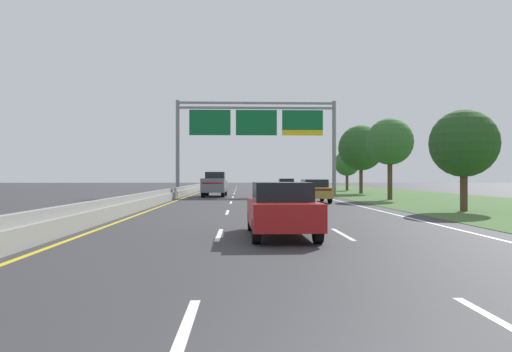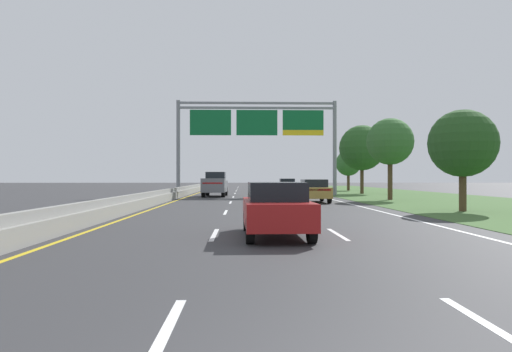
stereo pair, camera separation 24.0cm
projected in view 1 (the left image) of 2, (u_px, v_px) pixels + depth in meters
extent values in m
plane|color=#333335|center=(255.00, 198.00, 38.59)|extent=(220.00, 220.00, 0.00)
cube|color=white|center=(182.00, 337.00, 5.05)|extent=(0.14, 3.00, 0.01)
cube|color=white|center=(219.00, 235.00, 14.04)|extent=(0.14, 3.00, 0.01)
cube|color=white|center=(227.00, 212.00, 23.04)|extent=(0.14, 3.00, 0.01)
cube|color=white|center=(231.00, 202.00, 32.03)|extent=(0.14, 3.00, 0.01)
cube|color=white|center=(233.00, 197.00, 41.03)|extent=(0.14, 3.00, 0.01)
cube|color=white|center=(234.00, 193.00, 50.02)|extent=(0.14, 3.00, 0.01)
cube|color=white|center=(235.00, 191.00, 59.02)|extent=(0.14, 3.00, 0.01)
cube|color=white|center=(236.00, 189.00, 68.01)|extent=(0.14, 3.00, 0.01)
cube|color=white|center=(236.00, 188.00, 77.01)|extent=(0.14, 3.00, 0.01)
cube|color=white|center=(237.00, 187.00, 86.00)|extent=(0.14, 3.00, 0.01)
cube|color=white|center=(342.00, 234.00, 14.17)|extent=(0.14, 3.00, 0.01)
cube|color=white|center=(303.00, 212.00, 23.16)|extent=(0.14, 3.00, 0.01)
cube|color=white|center=(285.00, 202.00, 32.16)|extent=(0.14, 3.00, 0.01)
cube|color=white|center=(275.00, 197.00, 41.15)|extent=(0.14, 3.00, 0.01)
cube|color=white|center=(269.00, 193.00, 50.15)|extent=(0.14, 3.00, 0.01)
cube|color=white|center=(265.00, 191.00, 59.14)|extent=(0.14, 3.00, 0.01)
cube|color=white|center=(261.00, 189.00, 68.14)|extent=(0.14, 3.00, 0.01)
cube|color=white|center=(259.00, 188.00, 77.13)|extent=(0.14, 3.00, 0.01)
cube|color=white|center=(257.00, 187.00, 86.13)|extent=(0.14, 3.00, 0.01)
cube|color=white|center=(327.00, 198.00, 38.79)|extent=(0.16, 106.00, 0.01)
cube|color=gold|center=(183.00, 198.00, 38.39)|extent=(0.16, 106.00, 0.01)
cube|color=#3D602D|center=(423.00, 198.00, 39.07)|extent=(14.00, 110.00, 0.02)
cube|color=gray|center=(174.00, 195.00, 38.37)|extent=(0.60, 110.00, 0.55)
cube|color=gray|center=(174.00, 190.00, 38.37)|extent=(0.25, 110.00, 0.30)
cylinder|color=gray|center=(178.00, 148.00, 43.95)|extent=(0.36, 0.36, 8.91)
cylinder|color=gray|center=(334.00, 148.00, 44.45)|extent=(0.36, 0.36, 8.91)
cube|color=gray|center=(256.00, 103.00, 44.21)|extent=(14.70, 0.24, 0.20)
cube|color=gray|center=(256.00, 108.00, 44.21)|extent=(14.70, 0.24, 0.20)
cube|color=#0C602D|center=(210.00, 122.00, 43.88)|extent=(3.83, 0.12, 2.37)
cube|color=#0C602D|center=(256.00, 123.00, 44.03)|extent=(3.83, 0.12, 2.37)
cube|color=#0C602D|center=(303.00, 120.00, 44.17)|extent=(3.83, 0.12, 1.87)
cube|color=yellow|center=(303.00, 133.00, 44.17)|extent=(3.83, 0.12, 0.50)
cube|color=slate|center=(215.00, 186.00, 42.13)|extent=(2.13, 5.45, 1.00)
cube|color=black|center=(215.00, 176.00, 42.99)|extent=(1.76, 1.94, 0.78)
cube|color=#B21414|center=(212.00, 183.00, 39.47)|extent=(1.68, 0.12, 0.12)
cube|color=slate|center=(213.00, 180.00, 40.41)|extent=(2.05, 1.99, 0.20)
cylinder|color=black|center=(207.00, 191.00, 43.96)|extent=(0.32, 0.85, 0.84)
cylinder|color=black|center=(225.00, 191.00, 43.98)|extent=(0.32, 0.85, 0.84)
cylinder|color=black|center=(203.00, 192.00, 40.29)|extent=(0.32, 0.85, 0.84)
cylinder|color=black|center=(223.00, 192.00, 40.30)|extent=(0.32, 0.85, 0.84)
cube|color=#A38438|center=(314.00, 192.00, 32.35)|extent=(1.82, 4.40, 0.72)
cube|color=black|center=(314.00, 183.00, 32.30)|extent=(1.57, 2.30, 0.52)
cube|color=#B21414|center=(319.00, 190.00, 30.19)|extent=(1.53, 0.08, 0.12)
cylinder|color=black|center=(300.00, 197.00, 33.82)|extent=(0.22, 0.66, 0.66)
cylinder|color=black|center=(322.00, 197.00, 33.87)|extent=(0.22, 0.66, 0.66)
cylinder|color=black|center=(306.00, 198.00, 30.83)|extent=(0.22, 0.66, 0.66)
cylinder|color=black|center=(330.00, 198.00, 30.88)|extent=(0.22, 0.66, 0.66)
cube|color=maroon|center=(281.00, 213.00, 13.67)|extent=(1.90, 4.43, 0.72)
cube|color=black|center=(281.00, 191.00, 13.62)|extent=(1.61, 2.33, 0.52)
cube|color=#B21414|center=(290.00, 210.00, 11.51)|extent=(1.53, 0.11, 0.12)
cylinder|color=black|center=(251.00, 220.00, 15.12)|extent=(0.23, 0.66, 0.66)
cylinder|color=black|center=(301.00, 220.00, 15.20)|extent=(0.23, 0.66, 0.66)
cylinder|color=black|center=(256.00, 231.00, 12.13)|extent=(0.23, 0.66, 0.66)
cylinder|color=black|center=(318.00, 231.00, 12.22)|extent=(0.23, 0.66, 0.66)
cube|color=#161E47|center=(286.00, 187.00, 51.73)|extent=(1.92, 4.44, 0.72)
cube|color=black|center=(286.00, 181.00, 51.68)|extent=(1.62, 2.33, 0.52)
cube|color=#B21414|center=(287.00, 185.00, 49.57)|extent=(1.53, 0.11, 0.12)
cylinder|color=black|center=(278.00, 190.00, 53.21)|extent=(0.23, 0.66, 0.66)
cylinder|color=black|center=(292.00, 190.00, 53.23)|extent=(0.23, 0.66, 0.66)
cylinder|color=black|center=(280.00, 190.00, 50.22)|extent=(0.23, 0.66, 0.66)
cylinder|color=black|center=(294.00, 190.00, 50.24)|extent=(0.23, 0.66, 0.66)
cylinder|color=#4C3823|center=(464.00, 191.00, 23.60)|extent=(0.36, 0.36, 2.07)
sphere|color=#234C1E|center=(464.00, 143.00, 23.61)|extent=(3.38, 3.38, 3.38)
cylinder|color=#4C3823|center=(390.00, 180.00, 35.60)|extent=(0.36, 0.36, 3.01)
sphere|color=#33662D|center=(390.00, 142.00, 35.61)|extent=(3.53, 3.53, 3.53)
cylinder|color=#4C3823|center=(361.00, 180.00, 48.78)|extent=(0.36, 0.36, 2.89)
sphere|color=#285623|center=(361.00, 148.00, 48.79)|extent=(4.69, 4.69, 4.69)
cylinder|color=#4C3823|center=(347.00, 182.00, 60.44)|extent=(0.36, 0.36, 2.22)
sphere|color=#33662D|center=(347.00, 163.00, 60.44)|extent=(3.25, 3.25, 3.25)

